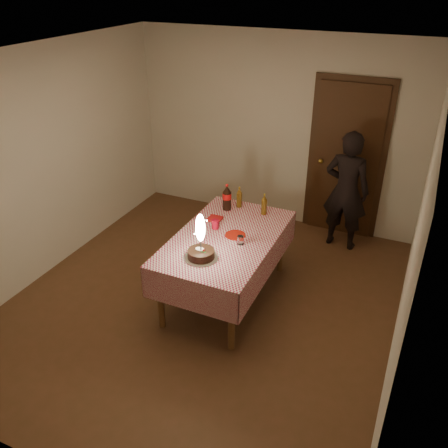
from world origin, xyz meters
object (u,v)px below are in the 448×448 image
Objects in this scene: birthday_cake at (201,247)px; red_cup at (215,224)px; red_plate at (235,235)px; amber_bottle_left at (239,198)px; clear_cup at (241,240)px; cola_bottle at (227,197)px; dining_table at (226,245)px; photographer at (346,191)px; amber_bottle_right at (264,205)px.

red_cup is (-0.12, 0.59, -0.07)m from birthday_cake.
red_cup reaches higher than red_plate.
red_plate is 0.69m from amber_bottle_left.
red_cup is 0.42m from clear_cup.
birthday_cake reaches higher than cola_bottle.
birthday_cake is at bearing -85.65° from amber_bottle_left.
dining_table is 1.10× the size of photographer.
cola_bottle is at bearing -131.78° from amber_bottle_left.
clear_cup is 0.80m from cola_bottle.
amber_bottle_left is at bearing 48.22° from cola_bottle.
amber_bottle_right is 1.25m from photographer.
red_cup is (-0.18, 0.12, 0.15)m from dining_table.
birthday_cake is 4.80× the size of red_cup.
amber_bottle_left is at bearing 94.35° from birthday_cake.
red_cup is 1.89m from photographer.
clear_cup is at bearing -112.97° from photographer.
birthday_cake is at bearing -78.04° from red_cup.
photographer is (1.07, 0.95, -0.10)m from amber_bottle_left.
amber_bottle_right is 0.16× the size of photographer.
red_plate is 2.20× the size of red_cup.
photographer reaches higher than cola_bottle.
amber_bottle_right is at bearing -9.31° from amber_bottle_left.
dining_table is 0.53m from birthday_cake.
photographer is at bearing 60.75° from dining_table.
red_cup is 1.11× the size of clear_cup.
amber_bottle_right reaches higher than dining_table.
amber_bottle_left is (0.04, 0.59, 0.07)m from red_cup.
birthday_cake is 0.61m from red_cup.
amber_bottle_left is 1.43m from photographer.
dining_table is at bearing -78.38° from amber_bottle_left.
birthday_cake is 5.34× the size of clear_cup.
photographer reaches higher than red_plate.
birthday_cake reaches higher than amber_bottle_left.
photographer is (0.74, 1.00, -0.10)m from amber_bottle_right.
photographer reaches higher than birthday_cake.
clear_cup reaches higher than red_plate.
cola_bottle is at bearing 98.50° from red_cup.
amber_bottle_left is at bearing 170.69° from amber_bottle_right.
clear_cup is at bearing -26.58° from red_cup.
cola_bottle reaches higher than amber_bottle_left.
red_cup is at bearing 146.91° from dining_table.
birthday_cake is 1.88× the size of amber_bottle_right.
amber_bottle_right is (0.10, 0.59, 0.11)m from red_plate.
amber_bottle_left is (-0.23, 0.64, 0.11)m from red_plate.
amber_bottle_left reaches higher than red_cup.
red_cup is 0.49m from cola_bottle.
birthday_cake is at bearing -102.05° from amber_bottle_right.
amber_bottle_right reaches higher than red_cup.
cola_bottle is at bearing 100.44° from birthday_cake.
red_plate is at bearing -11.22° from red_cup.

